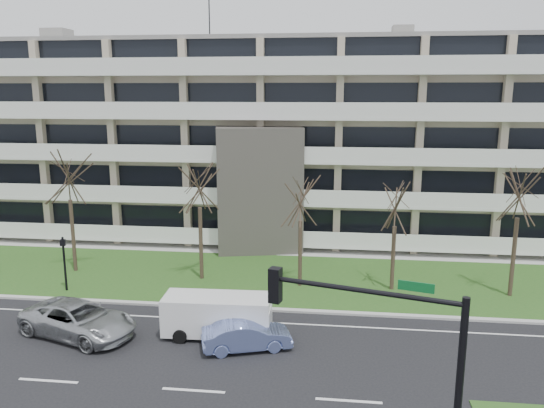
# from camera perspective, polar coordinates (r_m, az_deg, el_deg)

# --- Properties ---
(ground) EXTENTS (160.00, 160.00, 0.00)m
(ground) POSITION_cam_1_polar(r_m,az_deg,el_deg) (22.10, -8.44, -19.23)
(ground) COLOR black
(ground) RESTS_ON ground
(grass_verge) EXTENTS (90.00, 10.00, 0.06)m
(grass_verge) POSITION_cam_1_polar(r_m,az_deg,el_deg) (33.61, -2.64, -7.80)
(grass_verge) COLOR #21501A
(grass_verge) RESTS_ON ground
(curb) EXTENTS (90.00, 0.35, 0.12)m
(curb) POSITION_cam_1_polar(r_m,az_deg,el_deg) (29.02, -4.27, -11.06)
(curb) COLOR #B2B2AD
(curb) RESTS_ON ground
(sidewalk) EXTENTS (90.00, 2.00, 0.08)m
(sidewalk) POSITION_cam_1_polar(r_m,az_deg,el_deg) (38.76, -1.31, -5.05)
(sidewalk) COLOR #B2B2AD
(sidewalk) RESTS_ON ground
(lane_edge_line) EXTENTS (90.00, 0.12, 0.01)m
(lane_edge_line) POSITION_cam_1_polar(r_m,az_deg,el_deg) (27.70, -4.87, -12.36)
(lane_edge_line) COLOR white
(lane_edge_line) RESTS_ON ground
(apartment_building) EXTENTS (60.50, 15.10, 18.75)m
(apartment_building) POSITION_cam_1_polar(r_m,az_deg,el_deg) (43.98, -0.12, 7.07)
(apartment_building) COLOR #C0AD95
(apartment_building) RESTS_ON ground
(silver_pickup) EXTENTS (6.32, 4.38, 1.60)m
(silver_pickup) POSITION_cam_1_polar(r_m,az_deg,el_deg) (27.36, -20.10, -11.59)
(silver_pickup) COLOR #ADB1B5
(silver_pickup) RESTS_ON ground
(blue_sedan) EXTENTS (4.26, 2.56, 1.32)m
(blue_sedan) POSITION_cam_1_polar(r_m,az_deg,el_deg) (24.59, -2.73, -13.93)
(blue_sedan) COLOR #7A8ED4
(blue_sedan) RESTS_ON ground
(white_van) EXTENTS (5.13, 2.23, 1.96)m
(white_van) POSITION_cam_1_polar(r_m,az_deg,el_deg) (25.73, -5.77, -11.50)
(white_van) COLOR white
(white_van) RESTS_ON ground
(traffic_signal) EXTENTS (5.47, 1.79, 6.53)m
(traffic_signal) POSITION_cam_1_polar(r_m,az_deg,el_deg) (15.53, 12.55, -15.90)
(traffic_signal) COLOR black
(traffic_signal) RESTS_ON ground
(pedestrian_signal) EXTENTS (0.36, 0.32, 3.27)m
(pedestrian_signal) POSITION_cam_1_polar(r_m,az_deg,el_deg) (32.90, -21.47, -5.32)
(pedestrian_signal) COLOR black
(pedestrian_signal) RESTS_ON ground
(tree_2) EXTENTS (4.22, 4.22, 8.45)m
(tree_2) POSITION_cam_1_polar(r_m,az_deg,el_deg) (35.38, -21.11, 3.34)
(tree_2) COLOR #382B21
(tree_2) RESTS_ON ground
(tree_3) EXTENTS (4.07, 4.07, 8.13)m
(tree_3) POSITION_cam_1_polar(r_m,az_deg,el_deg) (31.92, -7.86, 2.73)
(tree_3) COLOR #382B21
(tree_3) RESTS_ON ground
(tree_4) EXTENTS (3.59, 3.59, 7.18)m
(tree_4) POSITION_cam_1_polar(r_m,az_deg,el_deg) (30.59, 3.12, 1.01)
(tree_4) COLOR #382B21
(tree_4) RESTS_ON ground
(tree_5) EXTENTS (3.44, 3.44, 6.88)m
(tree_5) POSITION_cam_1_polar(r_m,az_deg,el_deg) (30.81, 13.18, 0.33)
(tree_5) COLOR #382B21
(tree_5) RESTS_ON ground
(tree_6) EXTENTS (4.10, 4.10, 8.21)m
(tree_6) POSITION_cam_1_polar(r_m,az_deg,el_deg) (31.84, 25.16, 1.78)
(tree_6) COLOR #382B21
(tree_6) RESTS_ON ground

